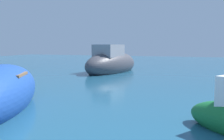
% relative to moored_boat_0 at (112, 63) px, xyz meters
% --- Properties ---
extents(moored_boat_0, '(3.34, 6.44, 2.51)m').
position_rel_moored_boat_0_xyz_m(moored_boat_0, '(0.00, 0.00, 0.00)').
color(moored_boat_0, '#3F3F47').
rests_on(moored_boat_0, ground).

